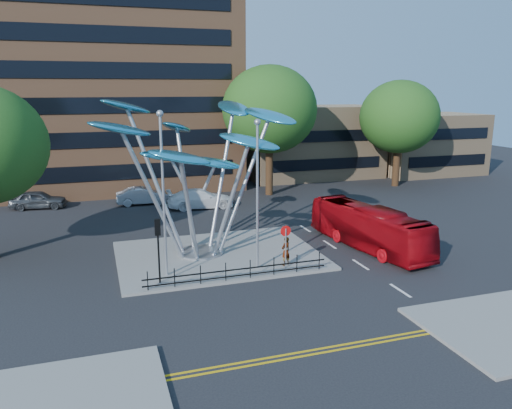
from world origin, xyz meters
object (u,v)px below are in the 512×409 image
object	(u,v)px
tree_far	(399,117)
red_bus	(369,227)
parked_car_left	(38,200)
no_entry_sign_island	(286,239)
street_lamp_left	(163,180)
parked_car_right	(200,199)
traffic_light_island	(158,237)
tree_right	(270,110)
street_lamp_right	(257,181)
pedestrian	(286,251)
leaf_sculpture	(196,143)
parked_car_mid	(143,196)

from	to	relation	value
tree_far	red_bus	xyz separation A→B (m)	(-13.50, -17.40, -5.74)
tree_far	parked_car_left	distance (m)	35.13
no_entry_sign_island	street_lamp_left	bearing A→B (deg)	171.39
parked_car_right	traffic_light_island	bearing A→B (deg)	163.57
parked_car_right	no_entry_sign_island	bearing A→B (deg)	-172.39
tree_right	parked_car_left	xyz separation A→B (m)	(-20.54, 0.78, -7.26)
tree_far	street_lamp_right	world-z (taller)	tree_far
traffic_light_island	tree_far	bearing A→B (deg)	35.84
traffic_light_island	parked_car_right	size ratio (longest dim) A/B	0.61
pedestrian	tree_right	bearing A→B (deg)	-132.54
no_entry_sign_island	red_bus	bearing A→B (deg)	17.81
street_lamp_right	no_entry_sign_island	distance (m)	3.64
tree_far	red_bus	world-z (taller)	tree_far
tree_far	pedestrian	bearing A→B (deg)	-136.10
no_entry_sign_island	leaf_sculpture	bearing A→B (deg)	134.33
red_bus	street_lamp_right	bearing A→B (deg)	-177.55
street_lamp_right	traffic_light_island	bearing A→B (deg)	-174.81
pedestrian	parked_car_right	bearing A→B (deg)	-109.83
leaf_sculpture	parked_car_left	bearing A→B (deg)	123.04
street_lamp_left	parked_car_mid	size ratio (longest dim) A/B	1.91
tree_far	parked_car_right	distance (m)	22.55
traffic_light_island	red_bus	xyz separation A→B (m)	(13.50, 2.10, -1.25)
pedestrian	parked_car_mid	xyz separation A→B (m)	(-6.08, 18.67, -0.22)
tree_right	parked_car_mid	xyz separation A→B (m)	(-11.90, -0.40, -7.28)
street_lamp_left	parked_car_right	distance (m)	16.65
traffic_light_island	parked_car_left	distance (m)	21.72
tree_right	street_lamp_right	distance (m)	20.64
red_bus	pedestrian	world-z (taller)	red_bus
red_bus	parked_car_right	xyz separation A→B (m)	(-7.90, 14.08, -0.55)
tree_right	pedestrian	size ratio (longest dim) A/B	7.26
parked_car_mid	parked_car_right	size ratio (longest dim) A/B	0.82
red_bus	parked_car_right	distance (m)	16.16
street_lamp_right	parked_car_left	distance (m)	24.09
tree_far	parked_car_mid	distance (m)	26.67
street_lamp_right	no_entry_sign_island	size ratio (longest dim) A/B	3.39
street_lamp_left	pedestrian	xyz separation A→B (m)	(6.68, -0.57, -4.37)
red_bus	pedestrian	size ratio (longest dim) A/B	5.86
traffic_light_island	parked_car_mid	xyz separation A→B (m)	(1.10, 19.10, -1.86)
tree_right	tree_far	bearing A→B (deg)	0.00
leaf_sculpture	parked_car_left	distance (m)	20.16
parked_car_mid	street_lamp_left	bearing A→B (deg)	179.58
traffic_light_island	parked_car_mid	distance (m)	19.23
street_lamp_left	pedestrian	bearing A→B (deg)	-4.87
red_bus	parked_car_mid	size ratio (longest dim) A/B	2.12
leaf_sculpture	street_lamp_left	bearing A→B (deg)	-127.40
street_lamp_right	parked_car_right	world-z (taller)	street_lamp_right
leaf_sculpture	parked_car_left	xyz separation A→B (m)	(-10.48, 16.10, -6.10)
tree_far	street_lamp_left	world-z (taller)	tree_far
tree_far	traffic_light_island	world-z (taller)	tree_far
traffic_light_island	parked_car_right	world-z (taller)	traffic_light_island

